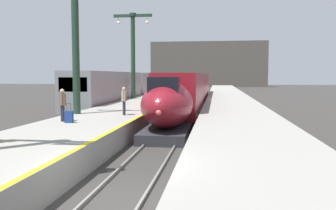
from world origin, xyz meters
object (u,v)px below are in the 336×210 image
Objects in this scene: station_column_far at (133,47)px; passenger_mid_platform at (124,99)px; station_column_mid at (75,30)px; regional_train_adjacent at (131,86)px; highspeed_train_main at (189,91)px; rolling_suitcase at (69,117)px; passenger_near_edge at (62,102)px.

station_column_far reaches higher than passenger_mid_platform.
regional_train_adjacent is at bearing 95.52° from station_column_mid.
station_column_mid is at bearing -84.48° from regional_train_adjacent.
highspeed_train_main is 15.58m from station_column_mid.
station_column_far is 8.90× the size of rolling_suitcase.
station_column_far is (-5.90, 1.28, 4.41)m from highspeed_train_main.
station_column_far is 5.17× the size of passenger_mid_platform.
station_column_mid reaches higher than highspeed_train_main.
passenger_mid_platform is at bearing -101.28° from highspeed_train_main.
highspeed_train_main is at bearing 78.72° from passenger_mid_platform.
station_column_mid is (2.20, -22.78, 4.09)m from regional_train_adjacent.
regional_train_adjacent is 37.27× the size of rolling_suitcase.
rolling_suitcase is (-4.64, -17.89, -0.57)m from highspeed_train_main.
highspeed_train_main is 18.20m from passenger_near_edge.
station_column_far is at bearing 92.23° from passenger_near_edge.
regional_train_adjacent is at bearing 102.91° from passenger_mid_platform.
station_column_far reaches higher than regional_train_adjacent.
passenger_mid_platform is 1.72× the size of rolling_suitcase.
rolling_suitcase is (0.54, -0.44, -0.69)m from passenger_near_edge.
station_column_far is 19.23m from passenger_near_edge.
station_column_mid is 15.05m from station_column_far.
station_column_far is at bearing 167.75° from highspeed_train_main.
passenger_mid_platform reaches higher than rolling_suitcase.
station_column_mid is 6.50m from rolling_suitcase.
station_column_mid reaches higher than regional_train_adjacent.
highspeed_train_main is 1.03× the size of regional_train_adjacent.
passenger_near_edge is 0.98m from rolling_suitcase.
station_column_mid is at bearing -90.00° from station_column_far.
highspeed_train_main is 4.44× the size of station_column_mid.
station_column_far is (2.20, -7.73, 4.21)m from regional_train_adjacent.
passenger_mid_platform is (-2.81, -14.07, 0.11)m from highspeed_train_main.
station_column_far is (0.00, 15.05, 0.12)m from station_column_mid.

